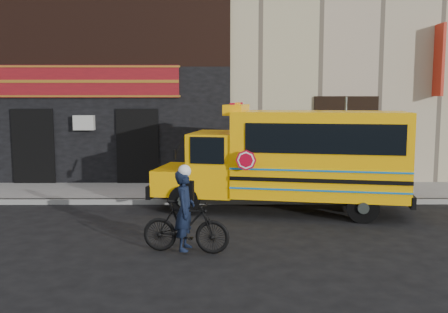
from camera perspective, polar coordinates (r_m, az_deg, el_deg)
name	(u,v)px	position (r m, az deg, el deg)	size (l,w,h in m)	color
ground	(234,227)	(12.19, 1.14, -8.03)	(120.00, 120.00, 0.00)	black
curb	(232,201)	(14.70, 0.89, -5.15)	(40.00, 0.20, 0.15)	gray
sidewalk	(231,192)	(16.17, 0.79, -4.05)	(40.00, 3.00, 0.15)	slate
building	(227,28)	(22.44, 0.39, 14.51)	(20.00, 10.70, 12.00)	tan
school_bus	(294,157)	(13.68, 7.98, -0.03)	(7.18, 3.38, 2.92)	black
sign_pole	(345,146)	(14.72, 13.65, 1.19)	(0.08, 0.27, 3.14)	#424A44
bicycle	(186,227)	(10.14, -4.39, -7.99)	(0.50, 1.78, 1.07)	black
cyclist	(185,213)	(10.12, -4.49, -6.41)	(0.59, 0.39, 1.63)	black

